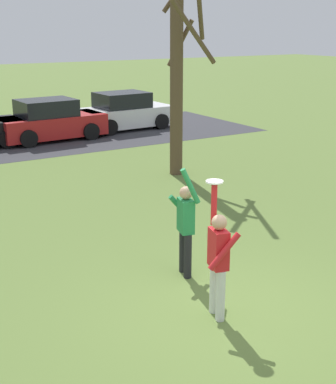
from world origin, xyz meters
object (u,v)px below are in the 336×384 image
(parked_car_red, at_px, (50,121))
(bare_tree_tall, at_px, (178,76))
(person_defender, at_px, (186,223))
(frisbee_disc, at_px, (215,182))
(person_catcher, at_px, (218,257))
(parked_car_white, at_px, (125,112))

(parked_car_red, bearing_deg, bare_tree_tall, -80.81)
(person_defender, height_order, bare_tree_tall, bare_tree_tall)
(parked_car_red, bearing_deg, frisbee_disc, -102.76)
(person_catcher, relative_size, bare_tree_tall, 0.35)
(frisbee_disc, distance_m, parked_car_white, 15.94)
(person_catcher, height_order, parked_car_red, person_catcher)
(bare_tree_tall, bearing_deg, parked_car_red, 102.19)
(person_catcher, height_order, frisbee_disc, frisbee_disc)
(person_catcher, height_order, person_defender, person_catcher)
(parked_car_white, bearing_deg, frisbee_disc, -115.14)
(person_defender, distance_m, bare_tree_tall, 7.21)
(person_defender, bearing_deg, frisbee_disc, 0.00)
(person_defender, relative_size, parked_car_white, 0.49)
(person_catcher, distance_m, bare_tree_tall, 8.63)
(person_catcher, xyz_separation_m, bare_tree_tall, (3.99, 7.41, 1.92))
(person_catcher, bearing_deg, person_defender, -0.00)
(person_defender, xyz_separation_m, bare_tree_tall, (3.61, 5.93, 1.92))
(parked_car_white, height_order, bare_tree_tall, bare_tree_tall)
(parked_car_red, relative_size, parked_car_white, 1.00)
(person_catcher, xyz_separation_m, parked_car_red, (2.49, 14.37, -0.25))
(person_defender, relative_size, bare_tree_tall, 0.35)
(person_catcher, bearing_deg, parked_car_red, 4.78)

